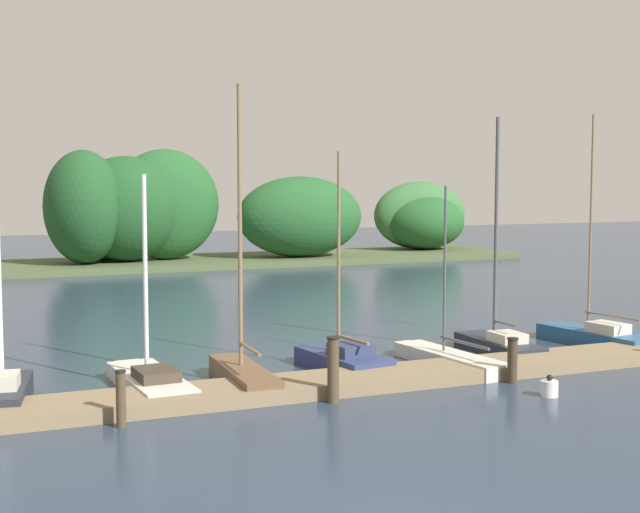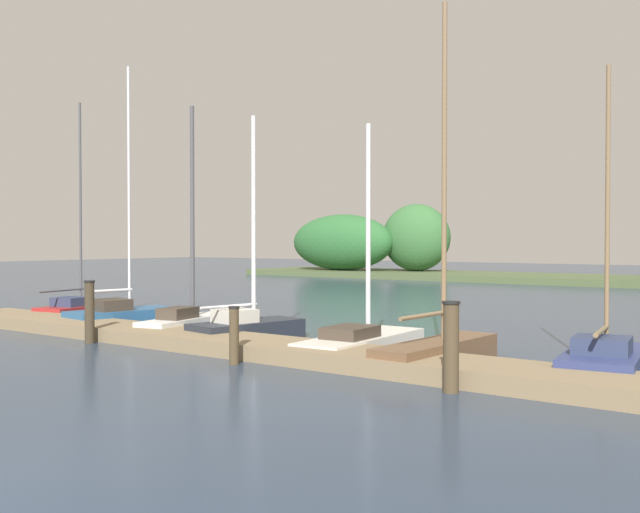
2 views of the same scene
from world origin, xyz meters
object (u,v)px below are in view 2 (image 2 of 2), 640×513
(sailboat_5, at_px, (441,345))
(mooring_piling_1, at_px, (90,312))
(sailboat_1, at_px, (125,314))
(mooring_piling_3, at_px, (451,347))
(sailboat_2, at_px, (189,319))
(mooring_piling_2, at_px, (234,335))
(sailboat_4, at_px, (364,339))
(sailboat_6, at_px, (605,358))
(sailboat_0, at_px, (78,308))
(sailboat_3, at_px, (249,325))

(sailboat_5, relative_size, mooring_piling_1, 4.75)
(sailboat_1, height_order, sailboat_5, sailboat_1)
(mooring_piling_3, bearing_deg, sailboat_2, 163.25)
(sailboat_5, distance_m, mooring_piling_2, 4.34)
(sailboat_4, distance_m, sailboat_6, 5.37)
(sailboat_4, distance_m, mooring_piling_1, 7.03)
(sailboat_0, xyz_separation_m, sailboat_2, (5.79, -0.45, 0.05))
(sailboat_0, xyz_separation_m, mooring_piling_2, (10.31, -3.42, 0.26))
(sailboat_5, distance_m, mooring_piling_1, 8.97)
(mooring_piling_1, height_order, mooring_piling_2, mooring_piling_1)
(sailboat_6, distance_m, mooring_piling_3, 3.63)
(sailboat_2, distance_m, sailboat_6, 11.13)
(sailboat_2, height_order, mooring_piling_3, sailboat_2)
(sailboat_6, bearing_deg, mooring_piling_3, 144.29)
(sailboat_5, xyz_separation_m, mooring_piling_3, (1.43, -2.43, 0.37))
(mooring_piling_2, bearing_deg, mooring_piling_3, 1.47)
(sailboat_1, distance_m, sailboat_6, 14.02)
(sailboat_3, bearing_deg, mooring_piling_3, -101.37)
(sailboat_6, relative_size, mooring_piling_1, 3.75)
(mooring_piling_3, bearing_deg, sailboat_5, 120.44)
(sailboat_3, relative_size, sailboat_4, 1.09)
(sailboat_0, relative_size, sailboat_1, 0.91)
(mooring_piling_1, bearing_deg, sailboat_4, 24.76)
(sailboat_1, relative_size, sailboat_5, 1.04)
(sailboat_3, bearing_deg, sailboat_0, 96.31)
(sailboat_0, bearing_deg, sailboat_3, -103.67)
(sailboat_5, bearing_deg, sailboat_6, -73.78)
(sailboat_1, bearing_deg, sailboat_6, -80.40)
(sailboat_1, distance_m, sailboat_4, 8.66)
(sailboat_6, relative_size, mooring_piling_3, 3.83)
(sailboat_0, xyz_separation_m, mooring_piling_1, (5.19, -3.29, 0.45))
(sailboat_3, bearing_deg, sailboat_6, -77.43)
(sailboat_0, height_order, sailboat_6, sailboat_0)
(sailboat_5, height_order, sailboat_6, sailboat_5)
(sailboat_2, distance_m, sailboat_5, 8.03)
(sailboat_5, distance_m, mooring_piling_3, 2.85)
(sailboat_3, xyz_separation_m, sailboat_6, (8.81, 0.41, -0.05))
(sailboat_3, bearing_deg, sailboat_2, 98.37)
(mooring_piling_3, bearing_deg, mooring_piling_2, -178.53)
(sailboat_1, bearing_deg, mooring_piling_3, -94.80)
(sailboat_0, xyz_separation_m, mooring_piling_3, (15.24, -3.29, 0.43))
(sailboat_4, bearing_deg, sailboat_1, 87.00)
(sailboat_1, height_order, sailboat_6, sailboat_1)
(mooring_piling_3, bearing_deg, sailboat_3, 158.70)
(sailboat_0, distance_m, sailboat_6, 16.92)
(sailboat_2, relative_size, sailboat_6, 1.07)
(sailboat_0, distance_m, mooring_piling_1, 6.16)
(sailboat_3, height_order, mooring_piling_1, sailboat_3)
(sailboat_3, distance_m, sailboat_6, 8.82)
(sailboat_1, bearing_deg, sailboat_4, -81.36)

